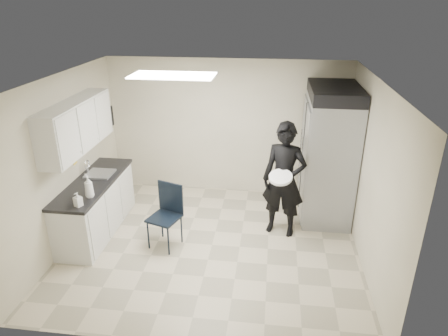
# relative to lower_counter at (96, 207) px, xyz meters

# --- Properties ---
(floor) EXTENTS (4.50, 4.50, 0.00)m
(floor) POSITION_rel_lower_counter_xyz_m (1.95, -0.20, -0.43)
(floor) COLOR #B5A98E
(floor) RESTS_ON ground
(ceiling) EXTENTS (4.50, 4.50, 0.00)m
(ceiling) POSITION_rel_lower_counter_xyz_m (1.95, -0.20, 2.17)
(ceiling) COLOR silver
(ceiling) RESTS_ON back_wall
(back_wall) EXTENTS (4.50, 0.00, 4.50)m
(back_wall) POSITION_rel_lower_counter_xyz_m (1.95, 1.80, 0.87)
(back_wall) COLOR beige
(back_wall) RESTS_ON floor
(left_wall) EXTENTS (0.00, 4.00, 4.00)m
(left_wall) POSITION_rel_lower_counter_xyz_m (-0.30, -0.20, 0.87)
(left_wall) COLOR beige
(left_wall) RESTS_ON floor
(right_wall) EXTENTS (0.00, 4.00, 4.00)m
(right_wall) POSITION_rel_lower_counter_xyz_m (4.20, -0.20, 0.87)
(right_wall) COLOR beige
(right_wall) RESTS_ON floor
(ceiling_panel) EXTENTS (1.20, 0.60, 0.02)m
(ceiling_panel) POSITION_rel_lower_counter_xyz_m (1.35, 0.20, 2.14)
(ceiling_panel) COLOR white
(ceiling_panel) RESTS_ON ceiling
(lower_counter) EXTENTS (0.60, 1.90, 0.86)m
(lower_counter) POSITION_rel_lower_counter_xyz_m (0.00, 0.00, 0.00)
(lower_counter) COLOR silver
(lower_counter) RESTS_ON floor
(countertop) EXTENTS (0.64, 1.95, 0.05)m
(countertop) POSITION_rel_lower_counter_xyz_m (0.00, 0.00, 0.46)
(countertop) COLOR black
(countertop) RESTS_ON lower_counter
(sink) EXTENTS (0.42, 0.40, 0.14)m
(sink) POSITION_rel_lower_counter_xyz_m (0.02, 0.25, 0.44)
(sink) COLOR gray
(sink) RESTS_ON countertop
(faucet) EXTENTS (0.02, 0.02, 0.24)m
(faucet) POSITION_rel_lower_counter_xyz_m (-0.18, 0.25, 0.59)
(faucet) COLOR silver
(faucet) RESTS_ON countertop
(upper_cabinets) EXTENTS (0.35, 1.80, 0.75)m
(upper_cabinets) POSITION_rel_lower_counter_xyz_m (-0.13, 0.00, 1.40)
(upper_cabinets) COLOR silver
(upper_cabinets) RESTS_ON left_wall
(towel_dispenser) EXTENTS (0.22, 0.30, 0.35)m
(towel_dispenser) POSITION_rel_lower_counter_xyz_m (-0.19, 1.15, 1.19)
(towel_dispenser) COLOR black
(towel_dispenser) RESTS_ON left_wall
(notice_sticker_left) EXTENTS (0.00, 0.12, 0.07)m
(notice_sticker_left) POSITION_rel_lower_counter_xyz_m (-0.29, -0.10, 0.79)
(notice_sticker_left) COLOR yellow
(notice_sticker_left) RESTS_ON left_wall
(notice_sticker_right) EXTENTS (0.00, 0.12, 0.07)m
(notice_sticker_right) POSITION_rel_lower_counter_xyz_m (-0.29, 0.10, 0.75)
(notice_sticker_right) COLOR yellow
(notice_sticker_right) RESTS_ON left_wall
(commercial_fridge) EXTENTS (0.80, 1.35, 2.10)m
(commercial_fridge) POSITION_rel_lower_counter_xyz_m (3.78, 1.07, 0.62)
(commercial_fridge) COLOR gray
(commercial_fridge) RESTS_ON floor
(fridge_compressor) EXTENTS (0.80, 1.35, 0.20)m
(fridge_compressor) POSITION_rel_lower_counter_xyz_m (3.78, 1.07, 1.77)
(fridge_compressor) COLOR black
(fridge_compressor) RESTS_ON commercial_fridge
(folding_chair) EXTENTS (0.55, 0.55, 0.98)m
(folding_chair) POSITION_rel_lower_counter_xyz_m (1.23, -0.30, 0.06)
(folding_chair) COLOR black
(folding_chair) RESTS_ON floor
(man_tuxedo) EXTENTS (0.78, 0.62, 1.89)m
(man_tuxedo) POSITION_rel_lower_counter_xyz_m (3.03, 0.34, 0.51)
(man_tuxedo) COLOR black
(man_tuxedo) RESTS_ON floor
(bucket_lid) EXTENTS (0.43, 0.43, 0.04)m
(bucket_lid) POSITION_rel_lower_counter_xyz_m (2.97, 0.10, 0.67)
(bucket_lid) COLOR silver
(bucket_lid) RESTS_ON man_tuxedo
(soap_bottle_a) EXTENTS (0.17, 0.17, 0.33)m
(soap_bottle_a) POSITION_rel_lower_counter_xyz_m (0.20, -0.52, 0.65)
(soap_bottle_a) COLOR white
(soap_bottle_a) RESTS_ON countertop
(soap_bottle_b) EXTENTS (0.12, 0.13, 0.21)m
(soap_bottle_b) POSITION_rel_lower_counter_xyz_m (0.16, -0.81, 0.58)
(soap_bottle_b) COLOR #A2A3AE
(soap_bottle_b) RESTS_ON countertop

